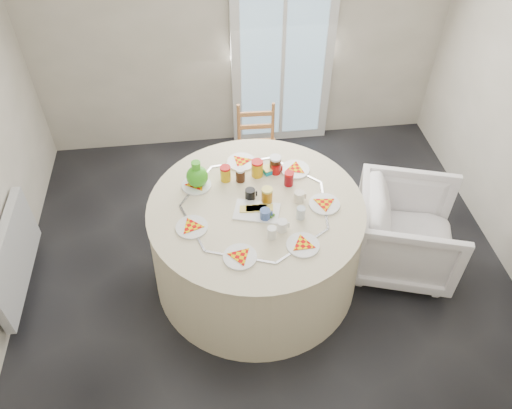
{
  "coord_description": "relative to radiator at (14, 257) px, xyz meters",
  "views": [
    {
      "loc": [
        -0.41,
        -2.43,
        3.34
      ],
      "look_at": [
        -0.09,
        0.12,
        0.8
      ],
      "focal_mm": 35.0,
      "sensor_mm": 36.0,
      "label": 1
    }
  ],
  "objects": [
    {
      "name": "floor",
      "position": [
        1.94,
        -0.2,
        -0.38
      ],
      "size": [
        4.0,
        4.0,
        0.0
      ],
      "primitive_type": "plane",
      "color": "black",
      "rests_on": "ground"
    },
    {
      "name": "armchair",
      "position": [
        3.07,
        -0.11,
        0.01
      ],
      "size": [
        0.93,
        0.97,
        0.81
      ],
      "primitive_type": "imported",
      "rotation": [
        0.0,
        0.0,
        1.27
      ],
      "color": "white",
      "rests_on": "floor"
    },
    {
      "name": "wall_back",
      "position": [
        1.94,
        1.8,
        0.92
      ],
      "size": [
        4.0,
        0.02,
        2.6
      ],
      "primitive_type": "cube",
      "color": "#BCB5A3",
      "rests_on": "floor"
    },
    {
      "name": "table",
      "position": [
        1.85,
        -0.08,
        -0.01
      ],
      "size": [
        1.64,
        1.64,
        0.83
      ],
      "primitive_type": "cylinder",
      "color": "beige",
      "rests_on": "floor"
    },
    {
      "name": "mugs_glasses",
      "position": [
        2.0,
        -0.12,
        0.43
      ],
      "size": [
        0.72,
        0.72,
        0.1
      ],
      "primitive_type": null,
      "rotation": [
        0.0,
        0.0,
        0.36
      ],
      "color": "#A1A1A1",
      "rests_on": "table"
    },
    {
      "name": "cheese_platter",
      "position": [
        1.85,
        -0.15,
        0.39
      ],
      "size": [
        0.37,
        0.29,
        0.04
      ],
      "primitive_type": null,
      "rotation": [
        0.0,
        0.0,
        -0.28
      ],
      "color": "white",
      "rests_on": "table"
    },
    {
      "name": "green_pitcher",
      "position": [
        1.44,
        0.2,
        0.49
      ],
      "size": [
        0.18,
        0.18,
        0.21
      ],
      "primitive_type": null,
      "rotation": [
        0.0,
        0.0,
        -0.1
      ],
      "color": "green",
      "rests_on": "table"
    },
    {
      "name": "radiator",
      "position": [
        0.0,
        0.0,
        0.0
      ],
      "size": [
        0.07,
        1.0,
        0.55
      ],
      "primitive_type": "cube",
      "color": "silver",
      "rests_on": "floor"
    },
    {
      "name": "wooden_chair",
      "position": [
        2.0,
        1.02,
        0.09
      ],
      "size": [
        0.39,
        0.37,
        0.83
      ],
      "primitive_type": null,
      "rotation": [
        0.0,
        0.0,
        -0.04
      ],
      "color": "#B47A48",
      "rests_on": "floor"
    },
    {
      "name": "place_settings",
      "position": [
        1.85,
        -0.08,
        0.39
      ],
      "size": [
        1.49,
        1.49,
        0.02
      ],
      "primitive_type": null,
      "rotation": [
        0.0,
        0.0,
        0.26
      ],
      "color": "white",
      "rests_on": "table"
    },
    {
      "name": "jar_cluster",
      "position": [
        1.88,
        0.17,
        0.44
      ],
      "size": [
        0.57,
        0.35,
        0.16
      ],
      "primitive_type": null,
      "rotation": [
        0.0,
        0.0,
        -0.15
      ],
      "color": "#91561D",
      "rests_on": "table"
    },
    {
      "name": "butter_tub",
      "position": [
        2.01,
        0.28,
        0.41
      ],
      "size": [
        0.14,
        0.12,
        0.05
      ],
      "primitive_type": "cube",
      "rotation": [
        0.0,
        0.0,
        0.33
      ],
      "color": "#0592B4",
      "rests_on": "table"
    },
    {
      "name": "glass_door",
      "position": [
        2.34,
        1.75,
        0.67
      ],
      "size": [
        1.0,
        0.08,
        2.1
      ],
      "primitive_type": "cube",
      "color": "silver",
      "rests_on": "floor"
    }
  ]
}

